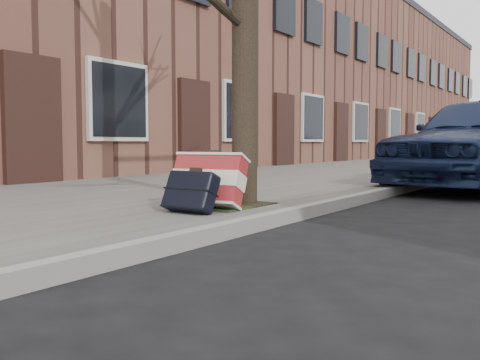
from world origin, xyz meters
The scene contains 6 objects.
ground centered at (0.00, 0.00, 0.00)m, with size 120.00×120.00×0.00m, color black.
near_sidewalk centered at (-3.70, 15.00, 0.06)m, with size 5.00×70.00×0.12m, color slate.
house_near centered at (-9.60, 16.00, 3.50)m, with size 6.80×40.00×7.00m, color brown.
dirt_patch centered at (-2.00, 1.20, 0.13)m, with size 0.85×0.85×0.01m, color black.
suitcase_red centered at (-1.91, 0.88, 0.38)m, with size 0.68×0.19×0.49m, color maroon.
suitcase_navy centered at (-1.86, 0.56, 0.32)m, with size 0.50×0.16×0.36m, color black.
Camera 1 is at (1.13, -3.13, 0.75)m, focal length 40.00 mm.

